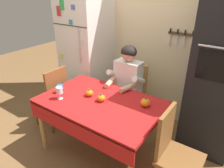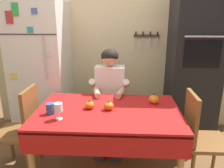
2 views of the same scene
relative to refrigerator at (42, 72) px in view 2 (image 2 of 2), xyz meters
name	(u,v)px [view 2 (image 2 of 2)]	position (x,y,z in m)	size (l,w,h in m)	color
back_wall_assembly	(117,39)	(1.00, 0.39, 0.40)	(3.70, 0.13, 2.60)	beige
refrigerator	(42,72)	(0.00, 0.00, 0.00)	(0.68, 0.71, 1.80)	white
wall_oven	(193,62)	(2.00, 0.04, 0.15)	(0.60, 0.64, 2.10)	black
dining_table	(108,119)	(0.95, -0.88, -0.24)	(1.40, 0.90, 0.74)	tan
chair_behind_person	(111,102)	(0.93, -0.09, -0.39)	(0.40, 0.40, 0.93)	tan
seated_person	(110,91)	(0.93, -0.28, -0.16)	(0.47, 0.55, 1.25)	#38384C
chair_left_side	(23,126)	(0.05, -0.82, -0.39)	(0.40, 0.40, 0.93)	brown
chair_right_side	(200,134)	(1.85, -0.89, -0.39)	(0.40, 0.40, 0.93)	brown
coffee_mug	(50,109)	(0.42, -0.98, -0.11)	(0.10, 0.08, 0.10)	#2D569E
wine_glass	(58,108)	(0.53, -1.09, -0.05)	(0.07, 0.07, 0.15)	white
pumpkin_large	(154,99)	(1.42, -0.67, -0.12)	(0.11, 0.11, 0.11)	orange
pumpkin_medium	(109,106)	(0.96, -0.86, -0.12)	(0.10, 0.10, 0.10)	orange
pumpkin_small	(90,105)	(0.77, -0.84, -0.12)	(0.10, 0.10, 0.10)	orange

